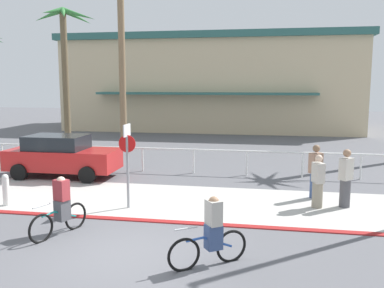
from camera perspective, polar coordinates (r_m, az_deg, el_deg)
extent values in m
plane|color=#5B5B60|center=(19.11, 0.99, -3.03)|extent=(80.00, 80.00, 0.00)
cube|color=beige|center=(13.58, -2.97, -7.76)|extent=(44.00, 4.00, 0.02)
cube|color=maroon|center=(11.72, -5.22, -10.38)|extent=(44.00, 0.24, 0.03)
cube|color=beige|center=(35.49, 2.88, 7.89)|extent=(22.87, 9.40, 6.98)
cube|color=#2D605B|center=(35.65, 2.93, 13.91)|extent=(23.47, 10.00, 0.50)
cube|color=#2D605B|center=(30.34, 1.62, 6.89)|extent=(16.01, 1.20, 0.16)
cylinder|color=white|center=(17.48, 0.21, -0.78)|extent=(26.64, 0.08, 0.08)
cylinder|color=white|center=(20.99, -24.43, -1.38)|extent=(0.08, 0.08, 1.00)
cylinder|color=white|center=(19.82, -19.14, -1.62)|extent=(0.08, 0.08, 1.00)
cylinder|color=white|center=(18.84, -13.23, -1.88)|extent=(0.08, 0.08, 1.00)
cylinder|color=white|center=(18.08, -6.75, -2.14)|extent=(0.08, 0.08, 1.00)
cylinder|color=white|center=(17.56, 0.21, -2.39)|extent=(0.08, 0.08, 1.00)
cylinder|color=white|center=(17.33, 7.47, -2.61)|extent=(0.08, 0.08, 1.00)
cylinder|color=white|center=(17.37, 14.81, -2.79)|extent=(0.08, 0.08, 1.00)
cylinder|color=white|center=(17.69, 22.00, -2.93)|extent=(0.08, 0.08, 1.00)
cylinder|color=gray|center=(12.71, -8.75, -3.89)|extent=(0.08, 0.08, 2.20)
cube|color=white|center=(12.51, -8.88, 1.85)|extent=(0.04, 0.56, 0.36)
cylinder|color=red|center=(12.56, -8.83, 0.04)|extent=(0.52, 0.03, 0.52)
cylinder|color=white|center=(14.18, -24.01, -6.05)|extent=(0.20, 0.20, 0.85)
sphere|color=white|center=(14.08, -24.13, -4.17)|extent=(0.20, 0.20, 0.20)
cylinder|color=brown|center=(24.83, -16.84, 8.22)|extent=(0.36, 0.36, 7.73)
cone|color=#387F3D|center=(24.70, -15.19, 16.65)|extent=(1.96, 0.32, 0.86)
cone|color=#387F3D|center=(25.62, -15.38, 16.34)|extent=(1.25, 1.85, 0.85)
cone|color=#387F3D|center=(26.01, -17.31, 16.24)|extent=(1.23, 1.81, 0.76)
cone|color=#387F3D|center=(25.49, -18.93, 16.24)|extent=(1.76, 0.32, 0.85)
cone|color=#387F3D|center=(24.79, -18.48, 16.77)|extent=(0.94, 1.31, 0.62)
cone|color=#387F3D|center=(24.50, -17.13, 16.66)|extent=(0.96, 1.34, 0.83)
cylinder|color=#846B4C|center=(23.50, -9.51, 10.81)|extent=(0.36, 0.36, 9.65)
cube|color=red|center=(17.60, -17.11, -1.98)|extent=(4.40, 1.80, 0.80)
cube|color=#1E2328|center=(17.61, -17.93, 0.23)|extent=(2.29, 1.58, 0.56)
cylinder|color=black|center=(17.90, -11.72, -2.92)|extent=(0.66, 0.22, 0.66)
cylinder|color=black|center=(16.28, -14.08, -4.12)|extent=(0.66, 0.22, 0.66)
cylinder|color=black|center=(19.12, -19.59, -2.51)|extent=(0.66, 0.22, 0.66)
cylinder|color=black|center=(17.61, -22.48, -3.57)|extent=(0.66, 0.22, 0.66)
torus|color=black|center=(8.73, -1.12, -14.89)|extent=(0.63, 0.46, 0.72)
torus|color=black|center=(9.19, 5.38, -13.71)|extent=(0.63, 0.46, 0.72)
cylinder|color=#2851A8|center=(8.98, 3.49, -13.19)|extent=(0.60, 0.43, 0.35)
cylinder|color=#2851A8|center=(8.71, 0.37, -12.88)|extent=(0.34, 0.26, 0.07)
cylinder|color=#2851A8|center=(8.91, 2.94, -12.87)|extent=(0.05, 0.05, 0.44)
cylinder|color=silver|center=(8.55, -0.81, -11.45)|extent=(0.43, 0.31, 0.04)
cube|color=#384C7A|center=(8.89, 2.94, -12.51)|extent=(0.42, 0.41, 0.52)
cube|color=#B7B2A8|center=(8.72, 2.97, -9.31)|extent=(0.41, 0.43, 0.52)
sphere|color=#9E7556|center=(8.65, 2.98, -7.86)|extent=(0.22, 0.22, 0.22)
torus|color=black|center=(10.78, -19.89, -10.80)|extent=(0.31, 0.69, 0.72)
torus|color=black|center=(11.46, -15.57, -9.46)|extent=(0.31, 0.69, 0.72)
cylinder|color=#197F7A|center=(11.20, -16.86, -9.12)|extent=(0.29, 0.66, 0.35)
cylinder|color=#197F7A|center=(10.83, -18.97, -9.04)|extent=(0.18, 0.38, 0.07)
cylinder|color=#197F7A|center=(11.12, -17.24, -8.89)|extent=(0.05, 0.05, 0.44)
cylinder|color=silver|center=(10.65, -19.83, -7.93)|extent=(0.21, 0.48, 0.04)
cube|color=#4C4C51|center=(11.10, -17.26, -8.59)|extent=(0.38, 0.40, 0.52)
cube|color=#A33338|center=(10.97, -17.38, -5.99)|extent=(0.41, 0.36, 0.52)
sphere|color=beige|center=(10.91, -17.43, -4.82)|extent=(0.22, 0.22, 0.22)
cylinder|color=#4C4C51|center=(13.62, 20.11, -6.37)|extent=(0.45, 0.45, 0.87)
cube|color=#B7B2A8|center=(13.45, 20.28, -3.21)|extent=(0.47, 0.47, 0.67)
sphere|color=#9E7556|center=(13.37, 20.38, -1.18)|extent=(0.24, 0.24, 0.24)
cylinder|color=gray|center=(13.30, 16.70, -6.73)|extent=(0.41, 0.41, 0.79)
cube|color=#B7B2A8|center=(13.14, 16.83, -3.77)|extent=(0.38, 0.47, 0.61)
sphere|color=beige|center=(13.06, 16.91, -1.87)|extent=(0.22, 0.22, 0.22)
cylinder|color=#384C7A|center=(14.34, 16.38, -5.48)|extent=(0.45, 0.45, 0.86)
cube|color=#93705B|center=(14.18, 16.51, -2.49)|extent=(0.48, 0.45, 0.66)
sphere|color=brown|center=(14.10, 16.59, -0.58)|extent=(0.24, 0.24, 0.24)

